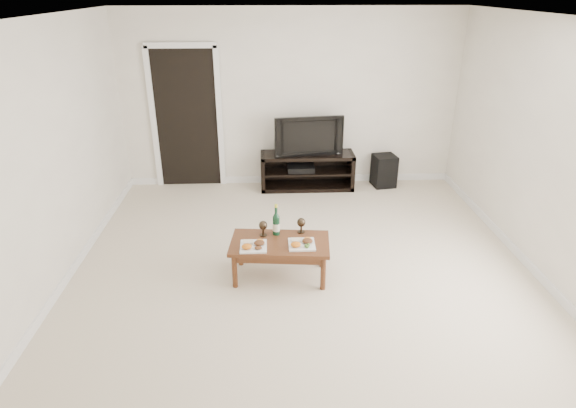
# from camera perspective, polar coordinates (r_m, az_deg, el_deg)

# --- Properties ---
(floor) EXTENTS (5.50, 5.50, 0.00)m
(floor) POSITION_cam_1_polar(r_m,az_deg,el_deg) (5.22, 1.84, -8.60)
(floor) COLOR beige
(floor) RESTS_ON ground
(back_wall) EXTENTS (5.00, 0.04, 2.60)m
(back_wall) POSITION_cam_1_polar(r_m,az_deg,el_deg) (7.31, 0.32, 12.24)
(back_wall) COLOR white
(back_wall) RESTS_ON ground
(ceiling) EXTENTS (5.00, 5.50, 0.04)m
(ceiling) POSITION_cam_1_polar(r_m,az_deg,el_deg) (4.38, 2.33, 21.46)
(ceiling) COLOR white
(ceiling) RESTS_ON back_wall
(doorway) EXTENTS (0.90, 0.02, 2.05)m
(doorway) POSITION_cam_1_polar(r_m,az_deg,el_deg) (7.42, -11.89, 9.74)
(doorway) COLOR black
(doorway) RESTS_ON ground
(media_console) EXTENTS (1.40, 0.45, 0.55)m
(media_console) POSITION_cam_1_polar(r_m,az_deg,el_deg) (7.35, 2.28, 3.96)
(media_console) COLOR black
(media_console) RESTS_ON ground
(television) EXTENTS (1.03, 0.26, 0.59)m
(television) POSITION_cam_1_polar(r_m,az_deg,el_deg) (7.17, 2.35, 8.22)
(television) COLOR black
(television) RESTS_ON media_console
(av_receiver) EXTENTS (0.40, 0.30, 0.08)m
(av_receiver) POSITION_cam_1_polar(r_m,az_deg,el_deg) (7.31, 1.53, 4.28)
(av_receiver) COLOR black
(av_receiver) RESTS_ON media_console
(subwoofer) EXTENTS (0.37, 0.37, 0.49)m
(subwoofer) POSITION_cam_1_polar(r_m,az_deg,el_deg) (7.58, 11.30, 3.90)
(subwoofer) COLOR black
(subwoofer) RESTS_ON ground
(coffee_table) EXTENTS (1.07, 0.65, 0.42)m
(coffee_table) POSITION_cam_1_polar(r_m,az_deg,el_deg) (5.12, -0.95, -6.56)
(coffee_table) COLOR brown
(coffee_table) RESTS_ON ground
(plate_left) EXTENTS (0.27, 0.27, 0.07)m
(plate_left) POSITION_cam_1_polar(r_m,az_deg,el_deg) (4.91, -4.12, -4.78)
(plate_left) COLOR white
(plate_left) RESTS_ON coffee_table
(plate_right) EXTENTS (0.27, 0.27, 0.07)m
(plate_right) POSITION_cam_1_polar(r_m,az_deg,el_deg) (4.94, 1.64, -4.56)
(plate_right) COLOR white
(plate_right) RESTS_ON coffee_table
(wine_bottle) EXTENTS (0.07, 0.07, 0.35)m
(wine_bottle) POSITION_cam_1_polar(r_m,az_deg,el_deg) (5.08, -1.41, -1.86)
(wine_bottle) COLOR #0E341E
(wine_bottle) RESTS_ON coffee_table
(goblet_left) EXTENTS (0.09, 0.09, 0.17)m
(goblet_left) POSITION_cam_1_polar(r_m,az_deg,el_deg) (5.10, -2.96, -2.90)
(goblet_left) COLOR #31261B
(goblet_left) RESTS_ON coffee_table
(goblet_right) EXTENTS (0.09, 0.09, 0.17)m
(goblet_right) POSITION_cam_1_polar(r_m,az_deg,el_deg) (5.16, 1.58, -2.55)
(goblet_right) COLOR #31261B
(goblet_right) RESTS_ON coffee_table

